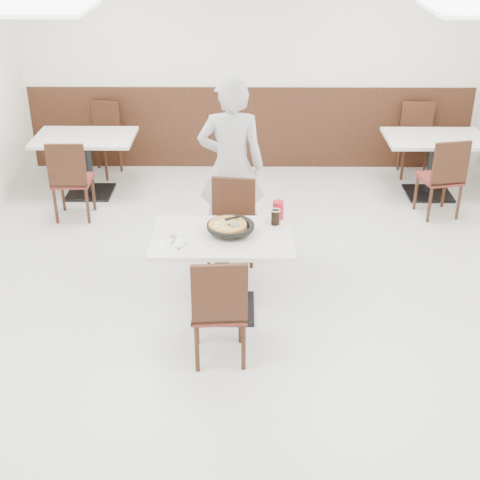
{
  "coord_description": "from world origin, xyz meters",
  "views": [
    {
      "loc": [
        -0.07,
        -5.22,
        3.3
      ],
      "look_at": [
        -0.11,
        -0.3,
        0.78
      ],
      "focal_mm": 50.0,
      "sensor_mm": 36.0,
      "label": 1
    }
  ],
  "objects_px": {
    "chair_far": "(231,232)",
    "red_cup": "(278,210)",
    "pizza": "(228,227)",
    "diner_person": "(231,167)",
    "chair_near": "(219,306)",
    "cola_glass": "(275,217)",
    "bg_table_right": "(432,166)",
    "side_plate": "(176,243)",
    "bg_chair_right_far": "(417,141)",
    "main_table": "(223,274)",
    "bg_chair_right_near": "(440,176)",
    "bg_table_left": "(88,165)",
    "bg_chair_left_far": "(100,140)",
    "bg_chair_left_near": "(72,179)",
    "pizza_pan": "(230,229)"
  },
  "relations": [
    {
      "from": "chair_far",
      "to": "pizza",
      "type": "height_order",
      "value": "chair_far"
    },
    {
      "from": "chair_far",
      "to": "bg_chair_right_far",
      "type": "xyz_separation_m",
      "value": [
        2.39,
        2.7,
        0.0
      ]
    },
    {
      "from": "bg_table_left",
      "to": "bg_chair_right_near",
      "type": "xyz_separation_m",
      "value": [
        4.18,
        -0.59,
        0.1
      ]
    },
    {
      "from": "main_table",
      "to": "bg_table_left",
      "type": "height_order",
      "value": "same"
    },
    {
      "from": "chair_near",
      "to": "bg_chair_right_near",
      "type": "height_order",
      "value": "same"
    },
    {
      "from": "pizza",
      "to": "chair_far",
      "type": "bearing_deg",
      "value": 88.92
    },
    {
      "from": "cola_glass",
      "to": "bg_chair_left_far",
      "type": "xyz_separation_m",
      "value": [
        -2.18,
        3.1,
        -0.34
      ]
    },
    {
      "from": "pizza",
      "to": "diner_person",
      "type": "xyz_separation_m",
      "value": [
        0.01,
        1.17,
        0.1
      ]
    },
    {
      "from": "chair_near",
      "to": "side_plate",
      "type": "height_order",
      "value": "chair_near"
    },
    {
      "from": "bg_chair_right_far",
      "to": "bg_table_left",
      "type": "bearing_deg",
      "value": 13.0
    },
    {
      "from": "chair_far",
      "to": "pizza_pan",
      "type": "distance_m",
      "value": 0.67
    },
    {
      "from": "bg_table_right",
      "to": "bg_chair_right_near",
      "type": "xyz_separation_m",
      "value": [
        -0.06,
        -0.58,
        0.1
      ]
    },
    {
      "from": "bg_chair_right_far",
      "to": "bg_chair_right_near",
      "type": "bearing_deg",
      "value": 93.17
    },
    {
      "from": "bg_chair_right_near",
      "to": "bg_table_right",
      "type": "bearing_deg",
      "value": 71.66
    },
    {
      "from": "bg_table_right",
      "to": "bg_chair_right_near",
      "type": "bearing_deg",
      "value": -96.11
    },
    {
      "from": "pizza",
      "to": "bg_chair_right_far",
      "type": "height_order",
      "value": "bg_chair_right_far"
    },
    {
      "from": "side_plate",
      "to": "bg_chair_left_far",
      "type": "bearing_deg",
      "value": 111.04
    },
    {
      "from": "pizza_pan",
      "to": "red_cup",
      "type": "relative_size",
      "value": 2.12
    },
    {
      "from": "red_cup",
      "to": "bg_table_right",
      "type": "height_order",
      "value": "red_cup"
    },
    {
      "from": "cola_glass",
      "to": "bg_table_right",
      "type": "bearing_deg",
      "value": 50.2
    },
    {
      "from": "bg_chair_right_near",
      "to": "bg_chair_left_far",
      "type": "bearing_deg",
      "value": 151.01
    },
    {
      "from": "bg_table_right",
      "to": "bg_chair_right_far",
      "type": "relative_size",
      "value": 1.26
    },
    {
      "from": "red_cup",
      "to": "chair_near",
      "type": "bearing_deg",
      "value": -115.51
    },
    {
      "from": "chair_near",
      "to": "side_plate",
      "type": "bearing_deg",
      "value": 121.55
    },
    {
      "from": "bg_chair_left_near",
      "to": "bg_chair_right_far",
      "type": "bearing_deg",
      "value": 16.63
    },
    {
      "from": "red_cup",
      "to": "bg_table_right",
      "type": "xyz_separation_m",
      "value": [
        2.0,
        2.3,
        -0.45
      ]
    },
    {
      "from": "bg_table_left",
      "to": "bg_chair_left_near",
      "type": "height_order",
      "value": "bg_chair_left_near"
    },
    {
      "from": "bg_chair_left_near",
      "to": "bg_chair_left_far",
      "type": "bearing_deg",
      "value": 86.79
    },
    {
      "from": "red_cup",
      "to": "bg_table_right",
      "type": "bearing_deg",
      "value": 49.05
    },
    {
      "from": "main_table",
      "to": "pizza",
      "type": "height_order",
      "value": "pizza"
    },
    {
      "from": "chair_far",
      "to": "red_cup",
      "type": "relative_size",
      "value": 5.94
    },
    {
      "from": "side_plate",
      "to": "bg_table_left",
      "type": "relative_size",
      "value": 0.14
    },
    {
      "from": "side_plate",
      "to": "bg_table_right",
      "type": "distance_m",
      "value": 4.04
    },
    {
      "from": "diner_person",
      "to": "chair_near",
      "type": "bearing_deg",
      "value": 86.96
    },
    {
      "from": "bg_chair_right_near",
      "to": "pizza_pan",
      "type": "bearing_deg",
      "value": -151.37
    },
    {
      "from": "side_plate",
      "to": "bg_chair_right_near",
      "type": "relative_size",
      "value": 0.17
    },
    {
      "from": "bg_table_right",
      "to": "bg_chair_right_far",
      "type": "xyz_separation_m",
      "value": [
        -0.04,
        0.66,
        0.1
      ]
    },
    {
      "from": "pizza",
      "to": "diner_person",
      "type": "height_order",
      "value": "diner_person"
    },
    {
      "from": "chair_near",
      "to": "cola_glass",
      "type": "xyz_separation_m",
      "value": [
        0.47,
        0.91,
        0.34
      ]
    },
    {
      "from": "diner_person",
      "to": "bg_chair_left_far",
      "type": "distance_m",
      "value": 2.79
    },
    {
      "from": "bg_chair_left_near",
      "to": "bg_chair_left_far",
      "type": "relative_size",
      "value": 1.0
    },
    {
      "from": "main_table",
      "to": "bg_chair_right_near",
      "type": "relative_size",
      "value": 1.26
    },
    {
      "from": "bg_table_left",
      "to": "bg_chair_left_far",
      "type": "xyz_separation_m",
      "value": [
        0.03,
        0.66,
        0.1
      ]
    },
    {
      "from": "bg_chair_left_near",
      "to": "bg_chair_right_near",
      "type": "relative_size",
      "value": 1.0
    },
    {
      "from": "chair_far",
      "to": "cola_glass",
      "type": "xyz_separation_m",
      "value": [
        0.4,
        -0.4,
        0.34
      ]
    },
    {
      "from": "main_table",
      "to": "bg_chair_left_near",
      "type": "height_order",
      "value": "bg_chair_left_near"
    },
    {
      "from": "bg_chair_right_near",
      "to": "bg_chair_left_near",
      "type": "bearing_deg",
      "value": 169.17
    },
    {
      "from": "side_plate",
      "to": "red_cup",
      "type": "relative_size",
      "value": 1.02
    },
    {
      "from": "pizza_pan",
      "to": "bg_chair_left_near",
      "type": "xyz_separation_m",
      "value": [
        -1.84,
        1.93,
        -0.32
      ]
    },
    {
      "from": "red_cup",
      "to": "bg_chair_right_far",
      "type": "bearing_deg",
      "value": 56.6
    }
  ]
}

